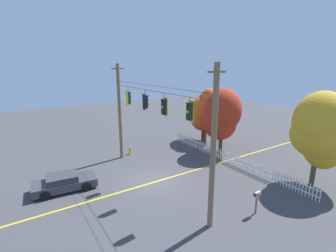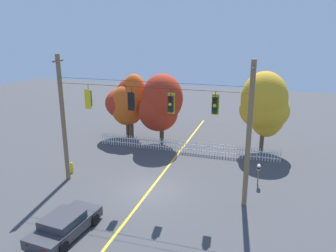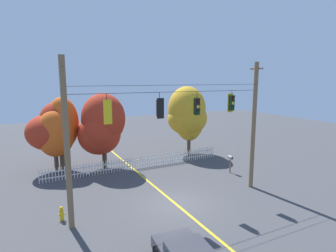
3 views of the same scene
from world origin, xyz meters
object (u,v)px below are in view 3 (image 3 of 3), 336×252
Objects in this scene: traffic_signal_westbound_side at (231,103)px; autumn_maple_far_west at (188,115)px; roadside_mailbox at (230,159)px; traffic_signal_southbound_primary at (107,112)px; traffic_signal_eastbound_side at (160,108)px; autumn_maple_mid at (59,129)px; autumn_oak_far_east at (101,126)px; fire_hydrant at (62,213)px; autumn_maple_near_fence at (54,130)px; traffic_signal_northbound_primary at (197,106)px.

traffic_signal_westbound_side is 0.20× the size of autumn_maple_far_west.
autumn_maple_far_west is 7.34m from roadside_mailbox.
traffic_signal_eastbound_side is (2.99, 0.00, 0.05)m from traffic_signal_southbound_primary.
autumn_oak_far_east reaches higher than autumn_maple_mid.
traffic_signal_westbound_side is 1.77× the size of fire_hydrant.
fire_hydrant is at bearing -96.31° from autumn_maple_mid.
autumn_maple_mid is (-9.61, 9.80, -2.49)m from traffic_signal_westbound_side.
autumn_maple_near_fence is at bearing 115.27° from traffic_signal_eastbound_side.
roadside_mailbox is at bearing 29.85° from traffic_signal_northbound_primary.
traffic_signal_westbound_side is 0.22× the size of autumn_oak_far_east.
autumn_maple_mid is (-1.46, 9.82, -2.35)m from traffic_signal_southbound_primary.
traffic_signal_northbound_primary reaches higher than fire_hydrant.
autumn_maple_far_west is 8.67× the size of fire_hydrant.
autumn_maple_far_west is (5.28, 9.80, -1.91)m from traffic_signal_northbound_primary.
traffic_signal_northbound_primary is at bearing -118.31° from autumn_maple_far_west.
traffic_signal_southbound_primary is 1.07× the size of traffic_signal_eastbound_side.
autumn_maple_near_fence is 3.86m from autumn_oak_far_east.
traffic_signal_westbound_side reaches higher than autumn_maple_mid.
roadside_mailbox is (2.65, 3.04, -4.90)m from traffic_signal_westbound_side.
autumn_maple_mid is at bearing 114.40° from traffic_signal_eastbound_side.
traffic_signal_southbound_primary is 0.25× the size of autumn_maple_mid.
autumn_maple_far_west is 16.27m from fire_hydrant.
autumn_maple_mid is at bearing -179.99° from autumn_maple_far_west.
autumn_oak_far_east is (1.79, 8.92, -2.25)m from traffic_signal_southbound_primary.
traffic_signal_westbound_side is 0.23× the size of autumn_maple_mid.
autumn_oak_far_east is at bearing -174.30° from autumn_maple_far_west.
traffic_signal_northbound_primary reaches higher than autumn_maple_mid.
autumn_maple_far_west is (8.99, 0.90, 0.37)m from autumn_oak_far_east.
traffic_signal_westbound_side reaches higher than autumn_oak_far_east.
autumn_maple_far_west is (10.77, 9.82, -1.88)m from traffic_signal_southbound_primary.
traffic_signal_northbound_primary is at bearing 0.44° from traffic_signal_eastbound_side.
traffic_signal_southbound_primary is 1.97× the size of fire_hydrant.
traffic_signal_northbound_primary reaches higher than autumn_oak_far_east.
autumn_maple_mid is at bearing 151.15° from roadside_mailbox.
autumn_maple_far_west is at bearing -1.86° from autumn_maple_near_fence.
roadside_mailbox is (12.26, -6.75, -2.41)m from autumn_maple_mid.
fire_hydrant is 13.40m from roadside_mailbox.
autumn_oak_far_east is 8.10× the size of fire_hydrant.
autumn_maple_far_west reaches higher than traffic_signal_northbound_primary.
autumn_maple_mid is 12.24m from autumn_maple_far_west.
traffic_signal_southbound_primary is at bearing -81.54° from autumn_maple_mid.
traffic_signal_northbound_primary is at bearing -7.30° from fire_hydrant.
autumn_oak_far_east is at bearing 61.86° from fire_hydrant.
roadside_mailbox is (13.23, 2.03, 0.78)m from fire_hydrant.
fire_hydrant is at bearing -118.14° from autumn_oak_far_east.
autumn_oak_far_east is 9.53m from fire_hydrant.
traffic_signal_westbound_side is at bearing 0.21° from traffic_signal_eastbound_side.
traffic_signal_westbound_side is at bearing -45.55° from autumn_maple_mid.
traffic_signal_southbound_primary reaches higher than autumn_maple_near_fence.
traffic_signal_southbound_primary is at bearing -164.16° from roadside_mailbox.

